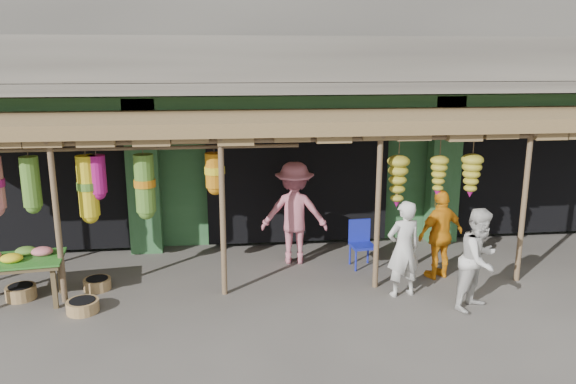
{
  "coord_description": "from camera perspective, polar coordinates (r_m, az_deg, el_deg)",
  "views": [
    {
      "loc": [
        -1.46,
        -8.72,
        3.75
      ],
      "look_at": [
        -0.33,
        1.0,
        1.38
      ],
      "focal_mm": 35.0,
      "sensor_mm": 36.0,
      "label": 1
    }
  ],
  "objects": [
    {
      "name": "person_right",
      "position": [
        8.95,
        18.86,
        -6.49
      ],
      "size": [
        0.97,
        0.93,
        1.58
      ],
      "primitive_type": "imported",
      "rotation": [
        0.0,
        0.0,
        0.62
      ],
      "color": "silver",
      "rests_on": "ground"
    },
    {
      "name": "blue_chair",
      "position": [
        10.36,
        7.43,
        -4.93
      ],
      "size": [
        0.44,
        0.45,
        0.86
      ],
      "rotation": [
        0.0,
        0.0,
        0.08
      ],
      "color": "#1A25A9",
      "rests_on": "ground"
    },
    {
      "name": "awning",
      "position": [
        9.69,
        1.11,
        6.65
      ],
      "size": [
        14.0,
        2.7,
        2.79
      ],
      "color": "brown",
      "rests_on": "ground"
    },
    {
      "name": "flower_table",
      "position": [
        9.63,
        -25.97,
        -6.35
      ],
      "size": [
        1.52,
        1.01,
        0.86
      ],
      "rotation": [
        0.0,
        0.0,
        0.12
      ],
      "color": "brown",
      "rests_on": "ground"
    },
    {
      "name": "ground",
      "position": [
        9.61,
        2.66,
        -9.39
      ],
      "size": [
        80.0,
        80.0,
        0.0
      ],
      "primitive_type": "plane",
      "color": "#514C47",
      "rests_on": "ground"
    },
    {
      "name": "person_front",
      "position": [
        9.11,
        11.65,
        -5.68
      ],
      "size": [
        0.64,
        0.48,
        1.57
      ],
      "primitive_type": "imported",
      "rotation": [
        0.0,
        0.0,
        3.34
      ],
      "color": "silver",
      "rests_on": "ground"
    },
    {
      "name": "basket_right",
      "position": [
        9.99,
        -25.49,
        -9.19
      ],
      "size": [
        0.47,
        0.47,
        0.21
      ],
      "primitive_type": "cylinder",
      "rotation": [
        0.0,
        0.0,
        0.01
      ],
      "color": "#A16D4B",
      "rests_on": "ground"
    },
    {
      "name": "building",
      "position": [
        13.67,
        -0.53,
        12.01
      ],
      "size": [
        16.4,
        6.8,
        7.0
      ],
      "color": "gray",
      "rests_on": "ground"
    },
    {
      "name": "basket_mid",
      "position": [
        9.15,
        -20.13,
        -10.85
      ],
      "size": [
        0.56,
        0.56,
        0.18
      ],
      "primitive_type": "cylinder",
      "rotation": [
        0.0,
        0.0,
        0.2
      ],
      "color": "#9E8646",
      "rests_on": "ground"
    },
    {
      "name": "basket_left",
      "position": [
        9.91,
        -18.8,
        -8.84
      ],
      "size": [
        0.5,
        0.5,
        0.18
      ],
      "primitive_type": "cylinder",
      "rotation": [
        0.0,
        0.0,
        -0.15
      ],
      "color": "olive",
      "rests_on": "ground"
    },
    {
      "name": "person_vendor",
      "position": [
        9.99,
        15.24,
        -4.19
      ],
      "size": [
        0.99,
        0.66,
        1.56
      ],
      "primitive_type": "imported",
      "rotation": [
        0.0,
        0.0,
        3.47
      ],
      "color": "orange",
      "rests_on": "ground"
    },
    {
      "name": "person_shopper",
      "position": [
        10.33,
        0.66,
        -2.13
      ],
      "size": [
        1.31,
        0.86,
        1.9
      ],
      "primitive_type": "imported",
      "rotation": [
        0.0,
        0.0,
        3.01
      ],
      "color": "#C56878",
      "rests_on": "ground"
    }
  ]
}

